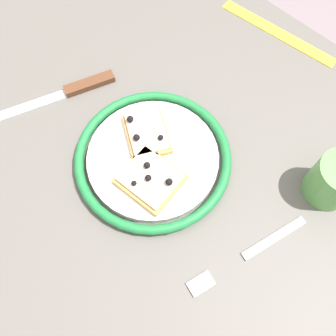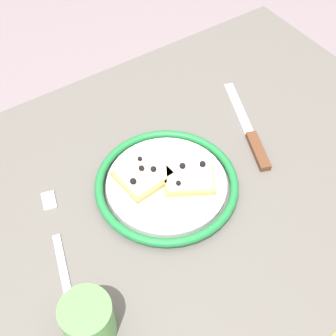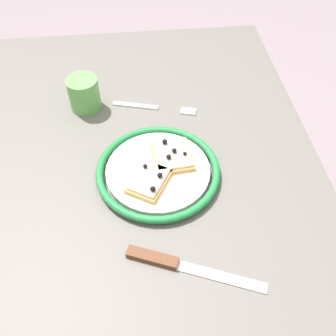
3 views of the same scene
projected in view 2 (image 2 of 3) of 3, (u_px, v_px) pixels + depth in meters
name	position (u px, v px, depth m)	size (l,w,h in m)	color
dining_table	(169.00, 235.00, 0.87)	(1.08, 0.76, 0.76)	#5B5651
plate	(167.00, 184.00, 0.81)	(0.25, 0.25, 0.02)	white
pizza_slice_near	(189.00, 178.00, 0.80)	(0.11, 0.10, 0.03)	tan
pizza_slice_far	(144.00, 174.00, 0.81)	(0.09, 0.09, 0.03)	tan
knife	(252.00, 139.00, 0.89)	(0.11, 0.23, 0.01)	silver
fork	(57.00, 239.00, 0.75)	(0.07, 0.20, 0.00)	silver
cup	(88.00, 321.00, 0.63)	(0.07, 0.07, 0.08)	#599E4C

